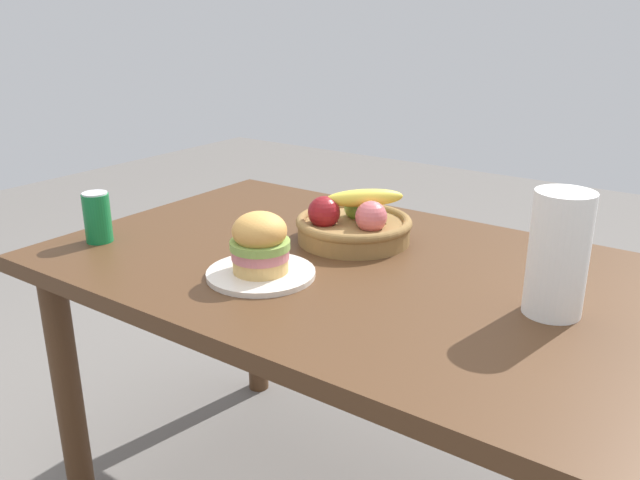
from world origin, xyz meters
name	(u,v)px	position (x,y,z in m)	size (l,w,h in m)	color
dining_table	(349,302)	(0.00, 0.00, 0.65)	(1.40, 0.90, 0.75)	#4C301C
plate	(261,273)	(-0.11, -0.18, 0.76)	(0.24, 0.24, 0.01)	silver
sandwich	(260,243)	(-0.11, -0.18, 0.83)	(0.13, 0.13, 0.13)	#DBAD60
soda_can	(97,217)	(-0.59, -0.24, 0.81)	(0.07, 0.07, 0.13)	#147238
fruit_basket	(353,224)	(-0.07, 0.13, 0.79)	(0.29, 0.29, 0.14)	olive
paper_towel_roll	(558,254)	(0.46, 0.00, 0.87)	(0.11, 0.11, 0.24)	white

